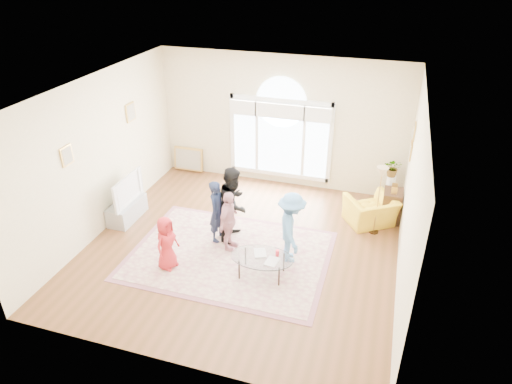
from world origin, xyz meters
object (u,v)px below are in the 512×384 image
(coffee_table, at_px, (262,258))
(armchair, at_px, (371,211))
(tv_console, at_px, (127,210))
(television, at_px, (124,189))
(area_rug, at_px, (230,255))

(coffee_table, relative_size, armchair, 1.22)
(tv_console, bearing_deg, coffee_table, -16.75)
(television, bearing_deg, tv_console, 180.00)
(area_rug, relative_size, armchair, 3.73)
(tv_console, relative_size, armchair, 1.04)
(tv_console, xyz_separation_m, television, (0.01, -0.00, 0.52))
(tv_console, distance_m, coffee_table, 3.54)
(tv_console, bearing_deg, television, -0.00)
(area_rug, xyz_separation_m, tv_console, (-2.61, 0.62, 0.20))
(coffee_table, bearing_deg, area_rug, 150.30)
(tv_console, xyz_separation_m, armchair, (5.11, 1.37, 0.10))
(tv_console, bearing_deg, area_rug, -13.39)
(armchair, bearing_deg, tv_console, -19.42)
(tv_console, bearing_deg, armchair, 15.04)
(area_rug, bearing_deg, coffee_table, -27.21)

